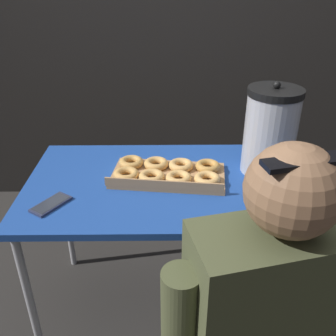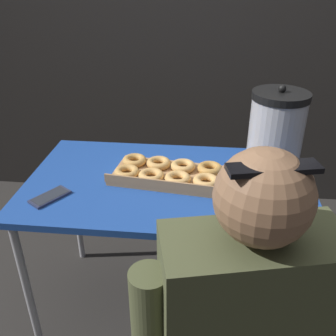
# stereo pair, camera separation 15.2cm
# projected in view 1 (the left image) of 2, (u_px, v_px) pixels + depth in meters

# --- Properties ---
(ground_plane) EXTENTS (12.00, 12.00, 0.00)m
(ground_plane) POSITION_uv_depth(u_px,v_px,m) (168.00, 304.00, 1.90)
(ground_plane) COLOR #2D2B28
(folding_table) EXTENTS (1.17, 0.70, 0.73)m
(folding_table) POSITION_uv_depth(u_px,v_px,m) (168.00, 192.00, 1.58)
(folding_table) COLOR #1E479E
(folding_table) RESTS_ON ground
(donut_box) EXTENTS (0.50, 0.30, 0.05)m
(donut_box) POSITION_uv_depth(u_px,v_px,m) (167.00, 173.00, 1.56)
(donut_box) COLOR tan
(donut_box) RESTS_ON folding_table
(coffee_urn) EXTENTS (0.22, 0.25, 0.39)m
(coffee_urn) POSITION_uv_depth(u_px,v_px,m) (270.00, 131.00, 1.54)
(coffee_urn) COLOR #B7B7BC
(coffee_urn) RESTS_ON folding_table
(cell_phone) EXTENTS (0.14, 0.16, 0.01)m
(cell_phone) POSITION_uv_depth(u_px,v_px,m) (51.00, 204.00, 1.39)
(cell_phone) COLOR #2D334C
(cell_phone) RESTS_ON folding_table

